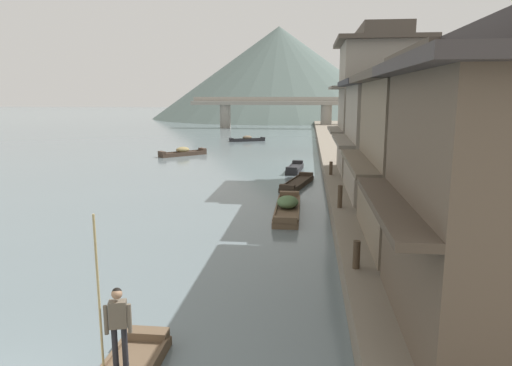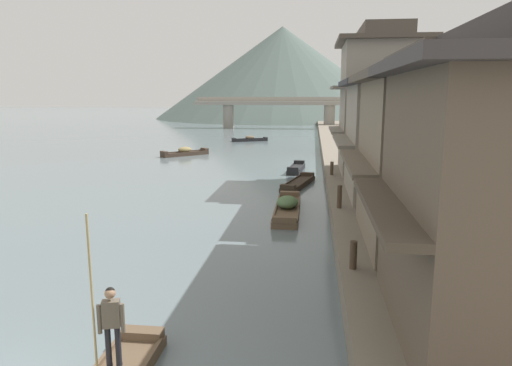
{
  "view_description": "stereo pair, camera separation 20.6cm",
  "coord_description": "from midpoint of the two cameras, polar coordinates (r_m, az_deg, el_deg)",
  "views": [
    {
      "loc": [
        5.56,
        -6.11,
        5.49
      ],
      "look_at": [
        3.06,
        16.17,
        1.23
      ],
      "focal_mm": 32.69,
      "sensor_mm": 36.0,
      "label": 1
    },
    {
      "loc": [
        5.77,
        -6.09,
        5.49
      ],
      "look_at": [
        3.06,
        16.17,
        1.23
      ],
      "focal_mm": 32.69,
      "sensor_mm": 36.0,
      "label": 2
    }
  ],
  "objects": [
    {
      "name": "house_waterfront_tall",
      "position": [
        23.34,
        18.34,
        5.85
      ],
      "size": [
        7.01,
        7.12,
        6.14
      ],
      "color": "gray",
      "rests_on": "riverbank_right"
    },
    {
      "name": "boat_moored_third",
      "position": [
        34.08,
        4.59,
        1.77
      ],
      "size": [
        1.25,
        3.86,
        0.57
      ],
      "color": "#232326",
      "rests_on": "ground"
    },
    {
      "name": "boat_midriver_drifting",
      "position": [
        28.66,
        4.88,
        -0.02
      ],
      "size": [
        2.05,
        4.95,
        0.47
      ],
      "color": "#33281E",
      "rests_on": "ground"
    },
    {
      "name": "boat_moored_far",
      "position": [
        43.3,
        -9.08,
        3.71
      ],
      "size": [
        3.94,
        3.88,
        0.8
      ],
      "color": "#423328",
      "rests_on": "ground"
    },
    {
      "name": "hill_far_west",
      "position": [
        136.03,
        1.02,
        11.87
      ],
      "size": [
        49.64,
        49.64,
        16.34
      ],
      "primitive_type": "cone",
      "color": "#5B6B5B",
      "rests_on": "ground"
    },
    {
      "name": "hill_far_centre",
      "position": [
        115.46,
        2.75,
        13.34
      ],
      "size": [
        60.59,
        60.59,
        21.48
      ],
      "primitive_type": "cone",
      "color": "#4C5B56",
      "rests_on": "ground"
    },
    {
      "name": "stone_bridge",
      "position": [
        78.32,
        2.29,
        9.22
      ],
      "size": [
        28.05,
        2.4,
        5.14
      ],
      "color": "gray",
      "rests_on": "ground"
    },
    {
      "name": "boat_moored_nearest",
      "position": [
        56.24,
        -1.19,
        5.38
      ],
      "size": [
        4.27,
        2.57,
        0.67
      ],
      "color": "#232326",
      "rests_on": "ground"
    },
    {
      "name": "boatman_person",
      "position": [
        9.37,
        -17.28,
        -15.57
      ],
      "size": [
        0.54,
        0.33,
        3.04
      ],
      "color": "black",
      "rests_on": "boat_foreground_poled"
    },
    {
      "name": "boat_moored_second",
      "position": [
        21.94,
        3.62,
        -3.02
      ],
      "size": [
        1.15,
        5.5,
        0.82
      ],
      "color": "brown",
      "rests_on": "ground"
    },
    {
      "name": "house_waterfront_second",
      "position": [
        15.99,
        20.85,
        3.71
      ],
      "size": [
        5.39,
        6.79,
        6.14
      ],
      "color": "#7F705B",
      "rests_on": "riverbank_right"
    },
    {
      "name": "mooring_post_dock_far",
      "position": [
        28.55,
        8.95,
        1.81
      ],
      "size": [
        0.2,
        0.2,
        0.8
      ],
      "primitive_type": "cylinder",
      "color": "#473828",
      "rests_on": "riverbank_right"
    },
    {
      "name": "house_waterfront_narrow",
      "position": [
        30.03,
        14.5,
        9.53
      ],
      "size": [
        5.67,
        6.2,
        8.74
      ],
      "color": "gray",
      "rests_on": "riverbank_right"
    },
    {
      "name": "mooring_post_dock_mid",
      "position": [
        20.21,
        9.95,
        -1.65
      ],
      "size": [
        0.2,
        0.2,
        0.98
      ],
      "primitive_type": "cylinder",
      "color": "#473828",
      "rests_on": "riverbank_right"
    },
    {
      "name": "riverbank_right",
      "position": [
        37.79,
        21.62,
        2.18
      ],
      "size": [
        18.0,
        110.0,
        0.72
      ],
      "primitive_type": "cube",
      "color": "slate",
      "rests_on": "ground"
    },
    {
      "name": "mooring_post_dock_near",
      "position": [
        13.37,
        11.76,
        -8.58
      ],
      "size": [
        0.2,
        0.2,
        0.79
      ],
      "primitive_type": "cylinder",
      "color": "#473828",
      "rests_on": "riverbank_right"
    }
  ]
}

